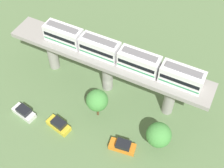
{
  "coord_description": "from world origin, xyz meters",
  "views": [
    {
      "loc": [
        30.41,
        16.17,
        43.97
      ],
      "look_at": [
        2.5,
        2.16,
        4.89
      ],
      "focal_mm": 48.11,
      "sensor_mm": 36.0,
      "label": 1
    }
  ],
  "objects_px": {
    "parked_car_yellow": "(59,125)",
    "tree_near_viaduct": "(159,135)",
    "tree_mid_lot": "(97,100)",
    "parked_car_orange": "(123,146)",
    "parked_car_white": "(24,112)",
    "train": "(119,54)"
  },
  "relations": [
    {
      "from": "parked_car_yellow",
      "to": "parked_car_orange",
      "type": "height_order",
      "value": "same"
    },
    {
      "from": "parked_car_yellow",
      "to": "tree_near_viaduct",
      "type": "height_order",
      "value": "tree_near_viaduct"
    },
    {
      "from": "train",
      "to": "tree_near_viaduct",
      "type": "xyz_separation_m",
      "value": [
        7.11,
        10.3,
        -6.32
      ]
    },
    {
      "from": "parked_car_yellow",
      "to": "tree_mid_lot",
      "type": "xyz_separation_m",
      "value": [
        -5.18,
        4.63,
        3.43
      ]
    },
    {
      "from": "parked_car_yellow",
      "to": "tree_near_viaduct",
      "type": "distance_m",
      "value": 16.58
    },
    {
      "from": "tree_near_viaduct",
      "to": "tree_mid_lot",
      "type": "xyz_separation_m",
      "value": [
        -0.96,
        -11.2,
        0.81
      ]
    },
    {
      "from": "parked_car_orange",
      "to": "parked_car_white",
      "type": "relative_size",
      "value": 0.99
    },
    {
      "from": "parked_car_yellow",
      "to": "tree_mid_lot",
      "type": "distance_m",
      "value": 7.75
    },
    {
      "from": "train",
      "to": "tree_mid_lot",
      "type": "xyz_separation_m",
      "value": [
        6.14,
        -0.89,
        -5.51
      ]
    },
    {
      "from": "parked_car_white",
      "to": "parked_car_yellow",
      "type": "bearing_deg",
      "value": 104.28
    },
    {
      "from": "tree_near_viaduct",
      "to": "parked_car_yellow",
      "type": "bearing_deg",
      "value": -75.07
    },
    {
      "from": "parked_car_white",
      "to": "tree_mid_lot",
      "type": "bearing_deg",
      "value": 126.47
    },
    {
      "from": "parked_car_orange",
      "to": "parked_car_white",
      "type": "bearing_deg",
      "value": -92.63
    },
    {
      "from": "parked_car_orange",
      "to": "parked_car_yellow",
      "type": "bearing_deg",
      "value": -91.9
    },
    {
      "from": "parked_car_yellow",
      "to": "parked_car_white",
      "type": "xyz_separation_m",
      "value": [
        0.54,
        -6.71,
        0.0
      ]
    },
    {
      "from": "parked_car_yellow",
      "to": "tree_mid_lot",
      "type": "height_order",
      "value": "tree_mid_lot"
    },
    {
      "from": "train",
      "to": "parked_car_white",
      "type": "relative_size",
      "value": 6.18
    },
    {
      "from": "parked_car_yellow",
      "to": "tree_near_viaduct",
      "type": "xyz_separation_m",
      "value": [
        -4.22,
        15.82,
        2.61
      ]
    },
    {
      "from": "tree_mid_lot",
      "to": "tree_near_viaduct",
      "type": "bearing_deg",
      "value": 85.08
    },
    {
      "from": "train",
      "to": "parked_car_yellow",
      "type": "xyz_separation_m",
      "value": [
        11.33,
        -5.52,
        -8.94
      ]
    },
    {
      "from": "parked_car_orange",
      "to": "tree_near_viaduct",
      "type": "relative_size",
      "value": 0.83
    },
    {
      "from": "parked_car_yellow",
      "to": "tree_mid_lot",
      "type": "relative_size",
      "value": 0.74
    }
  ]
}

